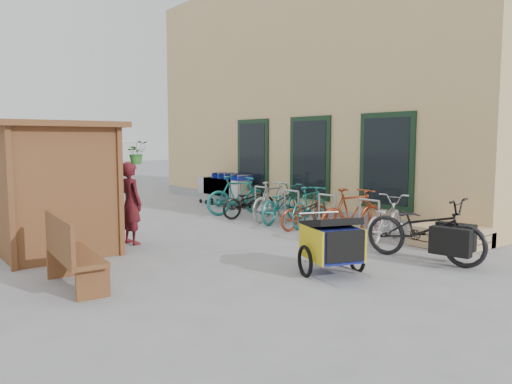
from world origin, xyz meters
TOP-DOWN VIEW (x-y plane):
  - ground at (0.00, 0.00)m, footprint 80.00×80.00m
  - building at (6.49, 4.50)m, footprint 6.07×13.00m
  - kiosk at (-3.28, 2.47)m, footprint 2.49×1.65m
  - bike_rack at (2.30, 2.40)m, footprint 0.05×5.35m
  - pallet_stack at (3.00, -1.40)m, footprint 1.00×1.20m
  - bench at (-3.68, 0.35)m, footprint 0.62×1.67m
  - shopping_carts at (3.00, 6.38)m, footprint 0.58×2.32m
  - child_trailer at (-0.23, -1.36)m, footprint 1.06×1.63m
  - cargo_bike at (1.66, -1.76)m, footprint 1.11×2.23m
  - person_kiosk at (-1.75, 2.67)m, footprint 0.48×0.65m
  - bike_0 at (2.36, -0.36)m, footprint 1.92×1.16m
  - bike_1 at (2.16, 0.32)m, footprint 1.84×0.67m
  - bike_2 at (2.15, 1.76)m, footprint 1.54×0.57m
  - bike_3 at (2.45, 1.91)m, footprint 1.71×0.91m
  - bike_4 at (2.34, 2.84)m, footprint 1.94×1.21m
  - bike_5 at (2.34, 3.19)m, footprint 1.78×0.94m
  - bike_6 at (2.15, 3.92)m, footprint 1.68×0.68m
  - bike_7 at (2.22, 4.56)m, footprint 1.88×0.91m

SIDE VIEW (x-z plane):
  - ground at x=0.00m, z-range 0.00..0.00m
  - pallet_stack at x=3.00m, z-range 0.01..0.41m
  - bike_2 at x=2.15m, z-range 0.00..0.80m
  - bike_6 at x=2.15m, z-range 0.00..0.86m
  - bike_0 at x=2.36m, z-range 0.00..0.95m
  - bike_4 at x=2.34m, z-range 0.00..0.96m
  - bike_3 at x=2.45m, z-range 0.00..0.99m
  - bike_5 at x=2.34m, z-range 0.00..1.03m
  - bike_rack at x=2.30m, z-range 0.08..0.95m
  - child_trailer at x=-0.23m, z-range 0.05..1.00m
  - bench at x=-3.68m, z-range 0.01..1.05m
  - bike_1 at x=2.16m, z-range 0.00..1.08m
  - bike_7 at x=2.22m, z-range 0.00..1.09m
  - cargo_bike at x=1.66m, z-range -0.01..1.11m
  - shopping_carts at x=3.00m, z-range 0.09..1.13m
  - person_kiosk at x=-1.75m, z-range 0.00..1.65m
  - kiosk at x=-3.28m, z-range 0.35..2.75m
  - building at x=6.49m, z-range -0.01..6.99m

